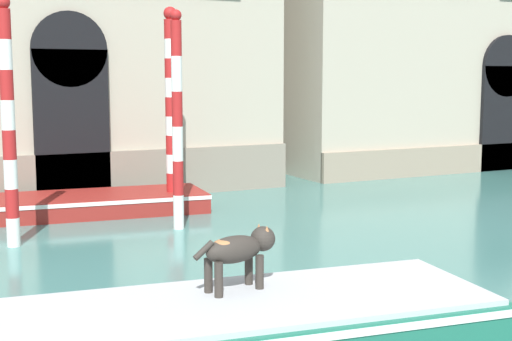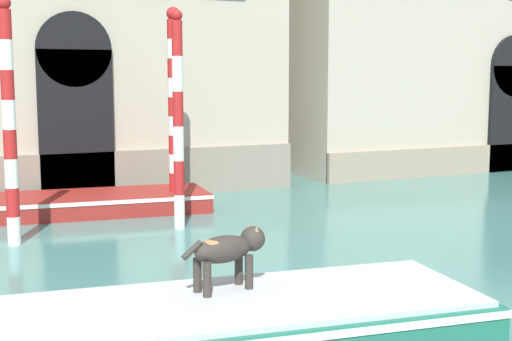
% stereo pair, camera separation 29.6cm
% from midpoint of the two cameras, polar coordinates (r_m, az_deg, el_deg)
% --- Properties ---
extents(boat_foreground, '(6.28, 2.76, 0.55)m').
position_cam_midpoint_polar(boat_foreground, '(7.73, -2.63, -12.27)').
color(boat_foreground, '#1E6651').
rests_on(boat_foreground, ground_plane).
extents(dog_on_deck, '(1.05, 0.41, 0.70)m').
position_cam_midpoint_polar(dog_on_deck, '(7.96, -1.10, -6.33)').
color(dog_on_deck, '#332D28').
rests_on(dog_on_deck, boat_foreground).
extents(boat_moored_near_palazzo, '(5.53, 2.40, 0.42)m').
position_cam_midpoint_polar(boat_moored_near_palazzo, '(15.66, -13.20, -2.56)').
color(boat_moored_near_palazzo, maroon).
rests_on(boat_moored_near_palazzo, ground_plane).
extents(mooring_pole_0, '(0.21, 0.21, 4.15)m').
position_cam_midpoint_polar(mooring_pole_0, '(13.58, -5.62, 4.03)').
color(mooring_pole_0, white).
rests_on(mooring_pole_0, ground_plane).
extents(mooring_pole_2, '(0.28, 0.28, 4.38)m').
position_cam_midpoint_polar(mooring_pole_2, '(15.53, -6.00, 4.91)').
color(mooring_pole_2, white).
rests_on(mooring_pole_2, ground_plane).
extents(mooring_pole_4, '(0.24, 0.24, 4.25)m').
position_cam_midpoint_polar(mooring_pole_4, '(12.80, -18.52, 3.70)').
color(mooring_pole_4, white).
rests_on(mooring_pole_4, ground_plane).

